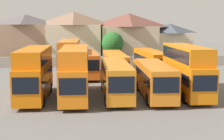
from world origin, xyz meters
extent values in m
plane|color=#605E5B|center=(0.00, 18.00, 0.00)|extent=(140.00, 140.00, 0.00)
cube|color=gray|center=(0.00, 23.43, 0.90)|extent=(56.00, 0.50, 1.80)
cube|color=orange|center=(-7.90, 0.04, 1.94)|extent=(2.51, 10.01, 3.17)
cube|color=black|center=(-7.90, -4.98, 2.32)|extent=(2.20, 0.08, 1.42)
cube|color=black|center=(-7.90, 0.04, 2.32)|extent=(2.55, 9.21, 1.00)
cube|color=orange|center=(-7.90, 0.29, 4.28)|extent=(2.46, 9.51, 1.51)
cube|color=black|center=(-7.90, 0.29, 4.28)|extent=(2.55, 9.01, 1.05)
cylinder|color=black|center=(-6.75, -3.06, 0.55)|extent=(0.30, 1.10, 1.10)
cylinder|color=black|center=(-9.05, -3.06, 0.55)|extent=(0.30, 1.10, 1.10)
cylinder|color=black|center=(-6.75, 3.14, 0.55)|extent=(0.30, 1.10, 1.10)
cylinder|color=black|center=(-9.05, 3.14, 0.55)|extent=(0.30, 1.10, 1.10)
cube|color=orange|center=(-3.95, -0.38, 1.93)|extent=(2.62, 10.38, 3.15)
cube|color=black|center=(-3.98, -5.58, 2.31)|extent=(2.25, 0.09, 1.42)
cube|color=black|center=(-3.95, -0.38, 2.31)|extent=(2.66, 9.55, 0.99)
cube|color=orange|center=(-3.95, -0.12, 4.31)|extent=(2.57, 9.86, 1.61)
cube|color=black|center=(-3.95, -0.12, 4.31)|extent=(2.66, 9.34, 1.13)
cylinder|color=black|center=(-2.79, -3.60, 0.55)|extent=(0.31, 1.10, 1.10)
cylinder|color=black|center=(-5.14, -3.58, 0.55)|extent=(0.31, 1.10, 1.10)
cylinder|color=black|center=(-2.75, 2.83, 0.55)|extent=(0.31, 1.10, 1.10)
cylinder|color=black|center=(-5.11, 2.84, 0.55)|extent=(0.31, 1.10, 1.10)
cube|color=orange|center=(0.17, 0.34, 1.94)|extent=(2.64, 11.12, 3.16)
cube|color=black|center=(0.12, -5.23, 2.32)|extent=(2.24, 0.10, 1.42)
cube|color=black|center=(0.17, 0.34, 2.32)|extent=(2.67, 10.24, 1.00)
cylinder|color=black|center=(1.31, -3.11, 0.55)|extent=(0.31, 1.10, 1.10)
cylinder|color=black|center=(-1.03, -3.09, 0.55)|extent=(0.31, 1.10, 1.10)
cylinder|color=black|center=(1.37, 3.77, 0.55)|extent=(0.31, 1.10, 1.10)
cylinder|color=black|center=(-0.97, 3.79, 0.55)|extent=(0.31, 1.10, 1.10)
cube|color=orange|center=(4.06, -0.16, 1.89)|extent=(2.83, 10.36, 3.06)
cube|color=black|center=(3.94, -5.33, 2.26)|extent=(2.28, 0.13, 1.38)
cube|color=black|center=(4.06, -0.16, 2.26)|extent=(2.85, 9.54, 0.96)
cylinder|color=black|center=(5.17, -3.38, 0.55)|extent=(0.33, 1.11, 1.10)
cylinder|color=black|center=(2.79, -3.32, 0.55)|extent=(0.33, 1.11, 1.10)
cylinder|color=black|center=(5.33, 3.01, 0.55)|extent=(0.33, 1.11, 1.10)
cylinder|color=black|center=(2.95, 3.07, 0.55)|extent=(0.33, 1.11, 1.10)
cube|color=orange|center=(7.47, 0.28, 1.93)|extent=(2.51, 10.62, 3.14)
cube|color=black|center=(7.46, -5.04, 2.30)|extent=(2.18, 0.09, 1.41)
cube|color=black|center=(7.47, 0.28, 2.30)|extent=(2.55, 9.77, 0.99)
cube|color=orange|center=(7.47, 0.55, 4.34)|extent=(2.46, 10.08, 1.69)
cube|color=black|center=(7.47, 0.55, 4.34)|extent=(2.55, 9.55, 1.19)
cylinder|color=black|center=(8.60, -3.01, 0.55)|extent=(0.30, 1.10, 1.10)
cylinder|color=black|center=(6.32, -3.00, 0.55)|extent=(0.30, 1.10, 1.10)
cylinder|color=black|center=(8.62, 3.57, 0.55)|extent=(0.30, 1.10, 1.10)
cylinder|color=black|center=(6.34, 3.58, 0.55)|extent=(0.30, 1.10, 1.10)
cube|color=orange|center=(-5.07, 13.28, 1.94)|extent=(2.74, 10.64, 3.17)
cube|color=black|center=(-5.17, 7.96, 2.32)|extent=(2.25, 0.12, 1.43)
cube|color=black|center=(-5.07, 13.28, 2.32)|extent=(2.76, 9.79, 1.00)
cube|color=orange|center=(-5.07, 13.55, 4.31)|extent=(2.68, 10.11, 1.56)
cube|color=black|center=(-5.07, 13.55, 4.31)|extent=(2.76, 9.58, 1.09)
cylinder|color=black|center=(-3.96, 9.98, 0.55)|extent=(0.32, 1.11, 1.10)
cylinder|color=black|center=(-6.30, 10.02, 0.55)|extent=(0.32, 1.11, 1.10)
cylinder|color=black|center=(-3.84, 16.54, 0.55)|extent=(0.32, 1.11, 1.10)
cylinder|color=black|center=(-6.19, 16.59, 0.55)|extent=(0.32, 1.11, 1.10)
cube|color=orange|center=(-2.58, 13.78, 1.90)|extent=(3.09, 11.53, 3.08)
cube|color=black|center=(-2.23, 8.07, 2.27)|extent=(2.12, 0.21, 1.39)
cube|color=black|center=(-2.58, 13.78, 2.27)|extent=(3.07, 10.62, 0.97)
cylinder|color=black|center=(-1.26, 10.32, 0.55)|extent=(0.37, 1.12, 1.10)
cylinder|color=black|center=(-3.47, 10.18, 0.55)|extent=(0.37, 1.12, 1.10)
cylinder|color=black|center=(-1.68, 17.38, 0.55)|extent=(0.37, 1.12, 1.10)
cylinder|color=black|center=(-3.89, 17.24, 0.55)|extent=(0.37, 1.12, 1.10)
cube|color=orange|center=(1.26, 13.07, 1.83)|extent=(2.74, 11.95, 2.94)
cube|color=black|center=(1.34, 7.09, 2.18)|extent=(2.27, 0.11, 1.32)
cube|color=black|center=(1.26, 13.07, 2.18)|extent=(2.77, 11.00, 0.92)
cylinder|color=black|center=(2.49, 9.39, 0.55)|extent=(0.31, 1.10, 1.10)
cylinder|color=black|center=(0.12, 9.36, 0.55)|extent=(0.31, 1.10, 1.10)
cylinder|color=black|center=(2.39, 16.78, 0.55)|extent=(0.31, 1.10, 1.10)
cylinder|color=black|center=(0.02, 16.75, 0.55)|extent=(0.31, 1.10, 1.10)
cube|color=orange|center=(6.50, 13.62, 1.95)|extent=(3.31, 11.96, 3.19)
cube|color=black|center=(6.88, 7.70, 2.34)|extent=(2.26, 0.22, 1.44)
cube|color=black|center=(6.50, 13.62, 2.34)|extent=(3.29, 11.02, 1.00)
cylinder|color=black|center=(7.91, 10.03, 0.55)|extent=(0.37, 1.12, 1.10)
cylinder|color=black|center=(5.55, 9.88, 0.55)|extent=(0.37, 1.12, 1.10)
cylinder|color=black|center=(7.44, 17.35, 0.55)|extent=(0.37, 1.12, 1.10)
cylinder|color=black|center=(5.09, 17.20, 0.55)|extent=(0.37, 1.12, 1.10)
cube|color=#9E7A60|center=(-14.02, 30.66, 3.61)|extent=(8.39, 7.36, 7.22)
pyramid|color=#514C4C|center=(-14.02, 30.66, 8.16)|extent=(8.81, 7.73, 1.88)
cube|color=beige|center=(-4.99, 30.28, 3.57)|extent=(9.84, 7.06, 7.14)
pyramid|color=brown|center=(-4.99, 30.28, 8.38)|extent=(10.34, 7.42, 2.47)
cube|color=#C6B293|center=(5.50, 30.43, 3.41)|extent=(10.55, 6.94, 6.82)
pyramid|color=brown|center=(5.50, 30.43, 8.09)|extent=(11.08, 7.28, 2.54)
cube|color=beige|center=(13.90, 31.88, 2.78)|extent=(7.62, 7.74, 5.57)
pyramid|color=#3D424C|center=(13.90, 31.88, 6.48)|extent=(8.00, 8.13, 1.82)
cylinder|color=brown|center=(2.01, 25.93, 1.28)|extent=(0.56, 0.56, 2.55)
sphere|color=#235B23|center=(2.01, 25.93, 3.93)|extent=(3.93, 3.93, 3.93)
camera|label=1|loc=(-2.89, -31.93, 7.50)|focal=51.96mm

